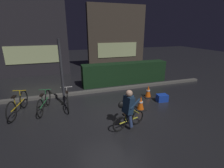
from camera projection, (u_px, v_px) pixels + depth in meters
ground_plane at (112, 113)px, 5.99m from camera, size 40.00×40.00×0.00m
sidewalk_curb at (98, 91)px, 7.95m from camera, size 12.00×0.24×0.12m
hedge_row at (125, 73)px, 9.13m from camera, size 4.80×0.70×1.17m
storefront_left at (30, 38)px, 10.12m from camera, size 4.45×0.54×4.82m
storefront_right at (117, 37)px, 12.54m from camera, size 4.48×0.54×4.67m
street_post at (62, 74)px, 6.18m from camera, size 0.10×0.10×2.60m
parked_bike_leftmost at (18, 105)px, 5.81m from camera, size 0.48×1.70×0.80m
parked_bike_left_mid at (44, 102)px, 6.06m from camera, size 0.48×1.59×0.74m
parked_bike_center_left at (67, 99)px, 6.34m from camera, size 0.46×1.62×0.75m
traffic_cone_near at (141, 103)px, 6.14m from camera, size 0.36×0.36×0.55m
traffic_cone_far at (148, 92)px, 7.30m from camera, size 0.36×0.36×0.55m
blue_crate at (162, 98)px, 6.91m from camera, size 0.47×0.37×0.30m
cyclist at (128, 109)px, 4.90m from camera, size 1.16×0.50×1.25m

